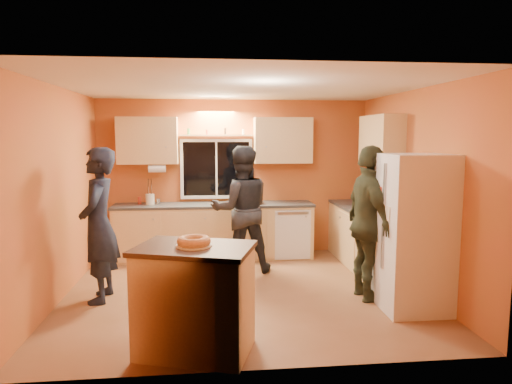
{
  "coord_description": "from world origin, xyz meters",
  "views": [
    {
      "loc": [
        -0.44,
        -5.68,
        2.0
      ],
      "look_at": [
        0.2,
        0.4,
        1.25
      ],
      "focal_mm": 32.0,
      "sensor_mm": 36.0,
      "label": 1
    }
  ],
  "objects": [
    {
      "name": "island",
      "position": [
        -0.58,
        -1.6,
        0.51
      ],
      "size": [
        1.2,
        0.99,
        1.01
      ],
      "rotation": [
        0.0,
        0.0,
        -0.31
      ],
      "color": "#E3BB77",
      "rests_on": "ground"
    },
    {
      "name": "red_box",
      "position": [
        1.98,
        0.79,
        0.94
      ],
      "size": [
        0.19,
        0.17,
        0.07
      ],
      "primitive_type": "cube",
      "rotation": [
        0.0,
        0.0,
        0.38
      ],
      "color": "#B4301B",
      "rests_on": "right_counter"
    },
    {
      "name": "refrigerator",
      "position": [
        1.89,
        -0.8,
        0.9
      ],
      "size": [
        0.72,
        0.7,
        1.8
      ],
      "primitive_type": "cube",
      "color": "silver",
      "rests_on": "ground"
    },
    {
      "name": "person_right",
      "position": [
        1.5,
        -0.41,
        0.95
      ],
      "size": [
        0.51,
        1.13,
        1.89
      ],
      "primitive_type": "imported",
      "rotation": [
        0.0,
        0.0,
        1.62
      ],
      "color": "#2C3320",
      "rests_on": "ground"
    },
    {
      "name": "person_center",
      "position": [
        0.04,
        0.9,
        0.93
      ],
      "size": [
        0.96,
        0.78,
        1.86
      ],
      "primitive_type": "imported",
      "rotation": [
        0.0,
        0.0,
        3.23
      ],
      "color": "black",
      "rests_on": "ground"
    },
    {
      "name": "right_counter",
      "position": [
        1.95,
        0.5,
        0.45
      ],
      "size": [
        0.62,
        1.84,
        0.9
      ],
      "color": "#E3BB77",
      "rests_on": "ground"
    },
    {
      "name": "ground",
      "position": [
        0.0,
        0.0,
        0.0
      ],
      "size": [
        4.5,
        4.5,
        0.0
      ],
      "primitive_type": "plane",
      "color": "brown",
      "rests_on": "ground"
    },
    {
      "name": "bundt_pastry",
      "position": [
        -0.58,
        -1.6,
        1.05
      ],
      "size": [
        0.31,
        0.31,
        0.09
      ],
      "primitive_type": "torus",
      "color": "tan",
      "rests_on": "island"
    },
    {
      "name": "room_shell",
      "position": [
        0.12,
        0.41,
        1.62
      ],
      "size": [
        4.54,
        4.04,
        2.61
      ],
      "color": "#BC5630",
      "rests_on": "ground"
    },
    {
      "name": "back_counter",
      "position": [
        0.01,
        1.7,
        0.45
      ],
      "size": [
        4.23,
        0.62,
        0.9
      ],
      "color": "#E3BB77",
      "rests_on": "ground"
    },
    {
      "name": "mixing_bowl",
      "position": [
        0.25,
        1.66,
        0.95
      ],
      "size": [
        0.45,
        0.45,
        0.1
      ],
      "primitive_type": "imported",
      "rotation": [
        0.0,
        0.0,
        0.18
      ],
      "color": "black",
      "rests_on": "back_counter"
    },
    {
      "name": "utensil_crock",
      "position": [
        -1.38,
        1.73,
        0.99
      ],
      "size": [
        0.14,
        0.14,
        0.17
      ],
      "primitive_type": "cylinder",
      "color": "beige",
      "rests_on": "back_counter"
    },
    {
      "name": "person_left",
      "position": [
        -1.76,
        -0.11,
        0.93
      ],
      "size": [
        0.45,
        0.68,
        1.87
      ],
      "primitive_type": "imported",
      "rotation": [
        0.0,
        0.0,
        -1.56
      ],
      "color": "black",
      "rests_on": "ground"
    },
    {
      "name": "potted_plant",
      "position": [
        1.91,
        0.2,
        1.06
      ],
      "size": [
        0.3,
        0.26,
        0.31
      ],
      "primitive_type": "imported",
      "rotation": [
        0.0,
        0.0,
        -0.07
      ],
      "color": "gray",
      "rests_on": "right_counter"
    }
  ]
}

